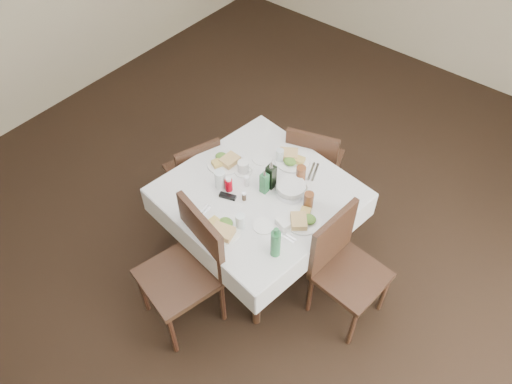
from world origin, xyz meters
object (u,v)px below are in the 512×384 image
chair_west (196,171)px  water_n (280,156)px  dining_table (259,199)px  water_w (220,179)px  chair_north (313,162)px  water_e (308,199)px  ketchup_bottle (229,185)px  green_bottle (276,243)px  bread_basket (291,189)px  coffee_mug (243,168)px  oil_cruet_green (264,182)px  water_s (240,221)px  chair_south (189,263)px  oil_cruet_dark (271,176)px  chair_east (342,262)px

chair_west → water_n: bearing=24.8°
dining_table → water_w: (-0.25, -0.14, 0.16)m
chair_north → water_w: 0.95m
water_e → ketchup_bottle: size_ratio=1.02×
green_bottle → bread_basket: bearing=115.7°
water_n → bread_basket: (0.26, -0.21, -0.02)m
dining_table → coffee_mug: (-0.21, 0.08, 0.13)m
chair_north → oil_cruet_green: (0.03, -0.70, 0.34)m
water_s → water_w: size_ratio=0.81×
chair_north → chair_south: 1.41m
chair_west → oil_cruet_dark: size_ratio=3.23×
bread_basket → oil_cruet_dark: bearing=-163.3°
water_n → coffee_mug: size_ratio=0.75×
water_s → chair_south: bearing=-114.4°
chair_south → water_e: 0.93m
water_s → coffee_mug: bearing=127.8°
chair_south → oil_cruet_green: (0.08, 0.72, 0.27)m
oil_cruet_dark → chair_north: bearing=93.1°
water_e → water_w: bearing=-157.0°
water_n → chair_east: bearing=-22.6°
water_n → chair_north: bearing=78.8°
dining_table → green_bottle: green_bottle is taller
water_n → oil_cruet_dark: 0.28m
chair_north → ketchup_bottle: 0.92m
dining_table → chair_south: bearing=-94.4°
water_w → dining_table: bearing=29.0°
chair_north → water_w: water_w is taller
coffee_mug → water_n: bearing=62.3°
oil_cruet_dark → oil_cruet_green: 0.07m
dining_table → bread_basket: 0.26m
water_e → bread_basket: bearing=172.3°
ketchup_bottle → chair_west: bearing=162.1°
coffee_mug → dining_table: bearing=-21.0°
ketchup_bottle → water_e: bearing=24.5°
ketchup_bottle → coffee_mug: (-0.03, 0.21, -0.01)m
water_n → oil_cruet_dark: (0.11, -0.25, 0.05)m
dining_table → green_bottle: (0.42, -0.36, 0.20)m
chair_north → green_bottle: bearing=-68.6°
chair_north → water_n: bearing=-101.2°
oil_cruet_dark → chair_south: bearing=-96.5°
water_n → oil_cruet_green: oil_cruet_green is taller
chair_south → chair_east: 1.06m
dining_table → water_e: water_e is taller
dining_table → green_bottle: size_ratio=5.41×
bread_basket → oil_cruet_dark: 0.17m
oil_cruet_green → ketchup_bottle: (-0.21, -0.15, -0.04)m
chair_east → oil_cruet_dark: oil_cruet_dark is taller
chair_south → oil_cruet_dark: 0.84m
green_bottle → water_s: bearing=175.6°
chair_north → coffee_mug: size_ratio=6.05×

